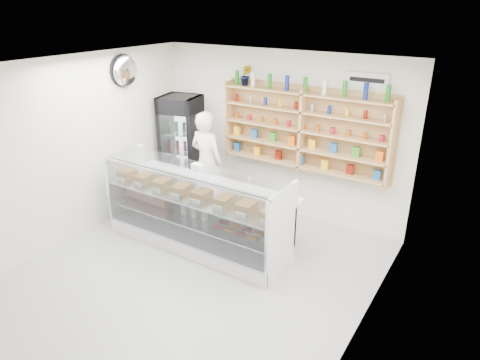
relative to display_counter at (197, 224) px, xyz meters
The scene contains 8 objects.
room 1.36m from the display_counter, 59.03° to the right, with size 5.00×5.00×5.00m.
display_counter is the anchor object (origin of this frame).
shop_worker 1.35m from the display_counter, 119.08° to the left, with size 0.66×0.43×1.81m, color white.
drinks_cooler 2.07m from the display_counter, 135.27° to the left, with size 0.82×0.81×1.92m.
wall_shelving 2.23m from the display_counter, 59.36° to the left, with size 2.84×0.28×1.33m.
potted_plant 2.57m from the display_counter, 94.51° to the left, with size 0.19×0.15×0.34m, color #1E6626.
security_mirror 2.75m from the display_counter, 165.16° to the left, with size 0.15×0.50×0.50m, color silver.
wall_sign 3.28m from the display_counter, 43.09° to the left, with size 0.62×0.03×0.20m, color white.
Camera 1 is at (3.20, -3.76, 3.50)m, focal length 32.00 mm.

